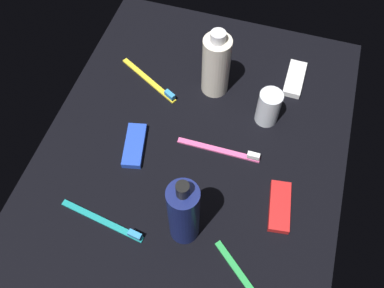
% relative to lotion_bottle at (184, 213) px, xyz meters
% --- Properties ---
extents(ground_plane, '(0.84, 0.64, 0.01)m').
position_rel_lotion_bottle_xyz_m(ground_plane, '(-0.17, -0.04, -0.09)').
color(ground_plane, black).
extents(lotion_bottle, '(0.06, 0.06, 0.20)m').
position_rel_lotion_bottle_xyz_m(lotion_bottle, '(0.00, 0.00, 0.00)').
color(lotion_bottle, navy).
rests_on(lotion_bottle, ground_plane).
extents(bodywash_bottle, '(0.06, 0.06, 0.17)m').
position_rel_lotion_bottle_xyz_m(bodywash_bottle, '(-0.35, -0.04, -0.01)').
color(bodywash_bottle, silver).
rests_on(bodywash_bottle, ground_plane).
extents(deodorant_stick, '(0.05, 0.05, 0.09)m').
position_rel_lotion_bottle_xyz_m(deodorant_stick, '(-0.30, 0.10, -0.05)').
color(deodorant_stick, silver).
rests_on(deodorant_stick, ground_plane).
extents(toothbrush_teal, '(0.04, 0.18, 0.02)m').
position_rel_lotion_bottle_xyz_m(toothbrush_teal, '(0.03, -0.15, -0.08)').
color(toothbrush_teal, teal).
rests_on(toothbrush_teal, ground_plane).
extents(toothbrush_yellow, '(0.10, 0.16, 0.02)m').
position_rel_lotion_bottle_xyz_m(toothbrush_yellow, '(-0.32, -0.18, -0.08)').
color(toothbrush_yellow, yellow).
rests_on(toothbrush_yellow, ground_plane).
extents(toothbrush_pink, '(0.01, 0.18, 0.02)m').
position_rel_lotion_bottle_xyz_m(toothbrush_pink, '(-0.19, 0.03, -0.08)').
color(toothbrush_pink, '#E55999').
rests_on(toothbrush_pink, ground_plane).
extents(toothbrush_green, '(0.12, 0.15, 0.02)m').
position_rel_lotion_bottle_xyz_m(toothbrush_green, '(0.07, 0.14, -0.08)').
color(toothbrush_green, green).
rests_on(toothbrush_green, ground_plane).
extents(snack_bar_red, '(0.11, 0.05, 0.01)m').
position_rel_lotion_bottle_xyz_m(snack_bar_red, '(-0.10, 0.17, -0.08)').
color(snack_bar_red, red).
rests_on(snack_bar_red, ground_plane).
extents(snack_bar_white, '(0.10, 0.04, 0.01)m').
position_rel_lotion_bottle_xyz_m(snack_bar_white, '(-0.43, 0.14, -0.08)').
color(snack_bar_white, white).
rests_on(snack_bar_white, ground_plane).
extents(snack_bar_blue, '(0.11, 0.06, 0.01)m').
position_rel_lotion_bottle_xyz_m(snack_bar_blue, '(-0.15, -0.16, -0.08)').
color(snack_bar_blue, blue).
rests_on(snack_bar_blue, ground_plane).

